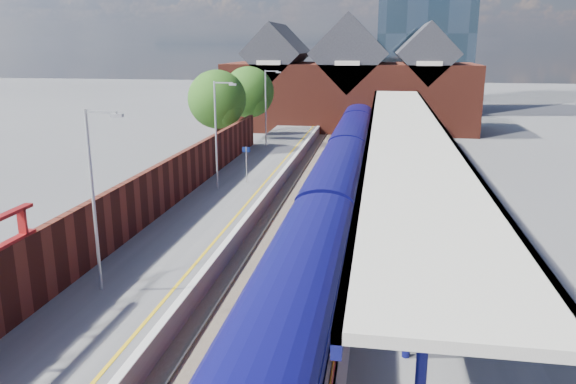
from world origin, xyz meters
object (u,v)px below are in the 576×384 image
parked_car_dark (467,307)px  train (346,156)px  lamp_post_c (218,129)px  lamp_post_d (267,104)px  parked_car_silver (436,241)px  lamp_post_b (96,191)px  platform_sign (246,158)px  parked_car_blue (440,193)px

parked_car_dark → train: bearing=-3.6°
lamp_post_c → lamp_post_d: (0.00, 16.00, 0.00)m
lamp_post_d → parked_car_silver: 29.46m
lamp_post_d → lamp_post_b: bearing=-90.0°
parked_car_silver → platform_sign: bearing=56.0°
lamp_post_d → lamp_post_c: bearing=-90.0°
parked_car_silver → parked_car_blue: 9.18m
train → lamp_post_c: size_ratio=9.42×
train → parked_car_silver: train is taller
lamp_post_d → parked_car_blue: 22.38m
train → platform_sign: bearing=-143.6°
lamp_post_c → lamp_post_d: bearing=90.0°
lamp_post_c → parked_car_blue: bearing=-4.6°
platform_sign → parked_car_silver: size_ratio=0.55×
lamp_post_b → lamp_post_d: same height
train → platform_sign: (-6.49, -4.80, 0.57)m
platform_sign → parked_car_silver: (11.62, -12.25, -0.94)m
parked_car_blue → train: bearing=37.0°
lamp_post_b → parked_car_blue: size_ratio=1.64×
lamp_post_c → parked_car_dark: (13.48, -16.52, -3.38)m
parked_car_dark → lamp_post_d: bearing=5.4°
train → parked_car_blue: 10.04m
lamp_post_d → parked_car_blue: (14.00, -17.12, -3.40)m
lamp_post_b → lamp_post_d: bearing=90.0°
lamp_post_c → platform_sign: (1.36, 2.00, -2.30)m
train → parked_car_dark: (5.62, -23.32, -0.51)m
lamp_post_c → parked_car_dark: bearing=-50.8°
lamp_post_b → lamp_post_c: bearing=90.0°
lamp_post_b → parked_car_blue: lamp_post_b is taller
lamp_post_d → parked_car_silver: (12.99, -26.25, -3.24)m
lamp_post_d → parked_car_blue: bearing=-50.7°
lamp_post_d → parked_car_silver: bearing=-63.7°
train → lamp_post_d: size_ratio=9.42×
train → lamp_post_c: 10.78m
lamp_post_b → train: bearing=71.0°
platform_sign → parked_car_silver: 16.91m
lamp_post_c → parked_car_silver: bearing=-38.3°
train → platform_sign: platform_sign is taller
platform_sign → parked_car_blue: size_ratio=0.59×
lamp_post_d → parked_car_blue: lamp_post_d is taller
lamp_post_b → parked_car_silver: size_ratio=1.54×
lamp_post_b → parked_car_blue: (14.00, 14.88, -3.40)m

